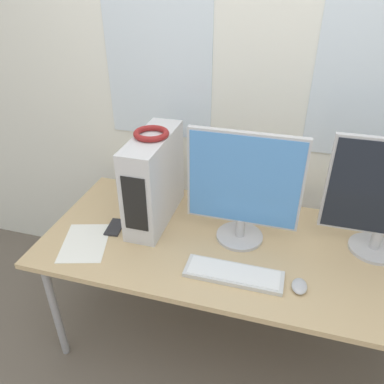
# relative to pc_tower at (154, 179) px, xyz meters

# --- Properties ---
(wall_back) EXTENTS (8.00, 0.07, 2.70)m
(wall_back) POSITION_rel_pc_tower_xyz_m (0.44, 0.44, 0.42)
(wall_back) COLOR silver
(wall_back) RESTS_ON ground_plane
(desk) EXTENTS (1.87, 0.84, 0.70)m
(desk) POSITION_rel_pc_tower_xyz_m (0.44, -0.11, -0.28)
(desk) COLOR tan
(desk) RESTS_ON ground_plane
(pc_tower) EXTENTS (0.16, 0.49, 0.46)m
(pc_tower) POSITION_rel_pc_tower_xyz_m (0.00, 0.00, 0.00)
(pc_tower) COLOR silver
(pc_tower) RESTS_ON desk
(headphones) EXTENTS (0.17, 0.17, 0.03)m
(headphones) POSITION_rel_pc_tower_xyz_m (0.00, 0.00, 0.25)
(headphones) COLOR maroon
(headphones) RESTS_ON pc_tower
(monitor_main) EXTENTS (0.53, 0.23, 0.56)m
(monitor_main) POSITION_rel_pc_tower_xyz_m (0.46, -0.05, 0.06)
(monitor_main) COLOR #B7B7BC
(monitor_main) RESTS_ON desk
(keyboard) EXTENTS (0.43, 0.13, 0.02)m
(keyboard) POSITION_rel_pc_tower_xyz_m (0.48, -0.33, -0.22)
(keyboard) COLOR silver
(keyboard) RESTS_ON desk
(mouse) EXTENTS (0.06, 0.09, 0.03)m
(mouse) POSITION_rel_pc_tower_xyz_m (0.76, -0.32, -0.22)
(mouse) COLOR #B2B2B7
(mouse) RESTS_ON desk
(cell_phone) EXTENTS (0.09, 0.15, 0.01)m
(cell_phone) POSITION_rel_pc_tower_xyz_m (-0.17, -0.15, -0.23)
(cell_phone) COLOR #232328
(cell_phone) RESTS_ON desk
(paper_sheet_left) EXTENTS (0.29, 0.34, 0.00)m
(paper_sheet_left) POSITION_rel_pc_tower_xyz_m (-0.26, -0.30, -0.23)
(paper_sheet_left) COLOR white
(paper_sheet_left) RESTS_ON desk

